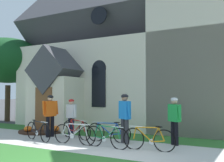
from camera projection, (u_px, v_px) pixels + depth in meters
ground at (148, 138)px, 10.54m from camera, size 140.00×140.00×0.00m
sidewalk_slab at (57, 141)px, 10.01m from camera, size 32.00×2.75×0.01m
grass_verge at (3, 153)px, 7.85m from camera, size 32.00×2.14×0.01m
church_lawn at (89, 133)px, 11.97m from camera, size 24.00×1.71×0.01m
church_building at (138, 50)px, 15.87m from camera, size 12.00×9.85×12.36m
church_sign at (50, 107)px, 12.79m from camera, size 1.84×0.18×1.74m
flower_bed at (42, 130)px, 12.25m from camera, size 2.12×2.12×0.34m
bicycle_blue at (149, 139)px, 8.27m from camera, size 1.71×0.17×0.81m
bicycle_green at (38, 131)px, 10.05m from camera, size 1.68×0.54×0.80m
bicycle_orange at (106, 137)px, 8.71m from camera, size 1.74×0.16×0.80m
bicycle_silver at (74, 134)px, 9.33m from camera, size 1.76×0.10×0.79m
bicycle_white at (76, 129)px, 10.47m from camera, size 1.69×0.51×0.82m
bicycle_black at (109, 132)px, 9.74m from camera, size 1.73×0.26×0.78m
cyclist_in_white_jersey at (71, 115)px, 10.96m from camera, size 0.59×0.37×1.57m
cyclist_in_blue_jersey at (125, 114)px, 9.48m from camera, size 0.57×0.58×1.78m
cyclist_in_yellow_jersey at (50, 112)px, 10.89m from camera, size 0.33×0.69×1.74m
cyclist_in_green_jersey at (174, 117)px, 9.15m from camera, size 0.53×0.57×1.66m
yard_deciduous_tree at (8, 61)px, 17.30m from camera, size 4.93×4.93×5.44m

